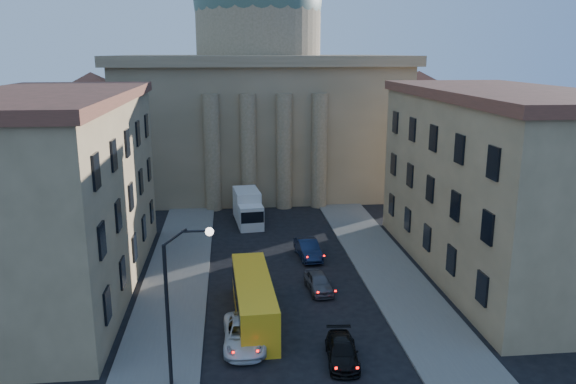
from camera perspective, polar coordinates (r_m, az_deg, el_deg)
sidewalk_left at (r=41.20m, az=-11.83°, el=-11.12°), size 5.00×60.00×0.15m
sidewalk_right at (r=42.85m, az=11.79°, el=-10.10°), size 5.00×60.00×0.15m
church at (r=74.92m, az=-2.93°, el=9.79°), size 68.02×28.76×36.60m
building_left at (r=44.24m, az=-22.82°, el=-0.09°), size 11.60×26.60×14.70m
building_right at (r=47.28m, az=20.62°, el=0.97°), size 11.60×26.60×14.70m
street_lamp at (r=29.84m, az=-11.21°, el=-10.15°), size 2.62×0.44×8.83m
car_left_mid at (r=35.21m, az=-4.49°, el=-14.20°), size 2.49×5.38×1.49m
car_right_mid at (r=33.73m, az=5.52°, el=-15.81°), size 2.11×4.44×1.25m
car_right_far at (r=42.47m, az=3.10°, el=-9.12°), size 1.98×4.19×1.38m
car_right_distant at (r=48.93m, az=2.05°, el=-5.81°), size 2.08×4.87×1.56m
city_bus at (r=37.81m, az=-3.51°, el=-10.75°), size 2.74×10.28×2.87m
box_truck at (r=58.37m, az=-4.09°, el=-1.68°), size 3.05×6.40×3.40m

